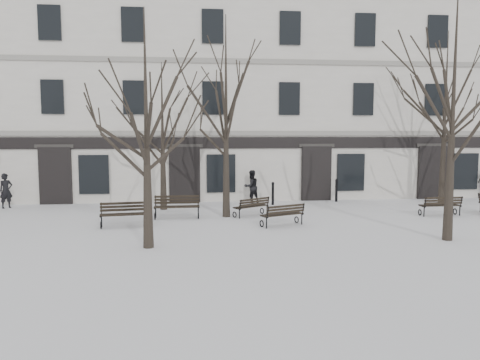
{
  "coord_description": "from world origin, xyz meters",
  "views": [
    {
      "loc": [
        -3.07,
        -16.44,
        3.59
      ],
      "look_at": [
        -1.1,
        3.0,
        1.64
      ],
      "focal_mm": 35.0,
      "sensor_mm": 36.0,
      "label": 1
    }
  ],
  "objects": [
    {
      "name": "bench_4",
      "position": [
        -0.54,
        3.45,
        0.45
      ],
      "size": [
        1.68,
        1.38,
        0.83
      ],
      "rotation": [
        0.0,
        0.0,
        3.72
      ],
      "color": "black",
      "rests_on": "ground"
    },
    {
      "name": "tree_1",
      "position": [
        -4.49,
        -1.75,
        4.61
      ],
      "size": [
        5.16,
        5.16,
        7.38
      ],
      "color": "black",
      "rests_on": "ground"
    },
    {
      "name": "bench_3",
      "position": [
        -3.76,
        3.36,
        0.52
      ],
      "size": [
        1.92,
        0.7,
        0.96
      ],
      "rotation": [
        0.0,
        0.0,
        0.0
      ],
      "color": "black",
      "rests_on": "ground"
    },
    {
      "name": "pedestrian_a",
      "position": [
        -12.03,
        6.87,
        0.0
      ],
      "size": [
        0.73,
        0.71,
        1.68
      ],
      "primitive_type": "imported",
      "rotation": [
        0.0,
        0.0,
        0.73
      ],
      "color": "black",
      "rests_on": "ground"
    },
    {
      "name": "ground",
      "position": [
        0.0,
        0.0,
        0.0
      ],
      "size": [
        100.0,
        100.0,
        0.0
      ],
      "primitive_type": "plane",
      "color": "white",
      "rests_on": "ground"
    },
    {
      "name": "tree_5",
      "position": [
        -1.65,
        3.46,
        5.32
      ],
      "size": [
        5.95,
        5.95,
        8.51
      ],
      "color": "black",
      "rests_on": "ground"
    },
    {
      "name": "pedestrian_b",
      "position": [
        -0.07,
        7.36,
        0.0
      ],
      "size": [
        1.03,
        0.94,
        1.7
      ],
      "primitive_type": "imported",
      "rotation": [
        0.0,
        0.0,
        3.59
      ],
      "color": "black",
      "rests_on": "ground"
    },
    {
      "name": "bollard_a",
      "position": [
        0.92,
        6.59,
        0.62
      ],
      "size": [
        0.15,
        0.15,
        1.17
      ],
      "color": "black",
      "rests_on": "ground"
    },
    {
      "name": "building",
      "position": [
        0.0,
        12.96,
        5.52
      ],
      "size": [
        40.4,
        10.2,
        11.4
      ],
      "color": "silver",
      "rests_on": "ground"
    },
    {
      "name": "bench_2",
      "position": [
        7.68,
        2.73,
        0.48
      ],
      "size": [
        1.78,
        0.7,
        0.88
      ],
      "rotation": [
        0.0,
        0.0,
        3.17
      ],
      "color": "black",
      "rests_on": "ground"
    },
    {
      "name": "tree_4",
      "position": [
        -4.46,
        5.71,
        4.28
      ],
      "size": [
        4.79,
        4.79,
        6.84
      ],
      "color": "black",
      "rests_on": "ground"
    },
    {
      "name": "tree_2",
      "position": [
        5.47,
        -1.71,
        5.29
      ],
      "size": [
        5.93,
        5.93,
        8.47
      ],
      "color": "black",
      "rests_on": "ground"
    },
    {
      "name": "bench_0",
      "position": [
        -5.69,
        1.73,
        0.51
      ],
      "size": [
        1.94,
        0.93,
        0.94
      ],
      "rotation": [
        0.0,
        0.0,
        0.14
      ],
      "color": "black",
      "rests_on": "ground"
    },
    {
      "name": "bollard_b",
      "position": [
        4.44,
        7.33,
        0.64
      ],
      "size": [
        0.15,
        0.15,
        1.2
      ],
      "color": "black",
      "rests_on": "ground"
    },
    {
      "name": "tree_6",
      "position": [
        9.41,
        5.8,
        5.37
      ],
      "size": [
        6.01,
        6.01,
        8.59
      ],
      "color": "black",
      "rests_on": "ground"
    },
    {
      "name": "bench_1",
      "position": [
        0.39,
        1.2,
        0.48
      ],
      "size": [
        1.82,
        1.25,
        0.88
      ],
      "rotation": [
        0.0,
        0.0,
        3.55
      ],
      "color": "black",
      "rests_on": "ground"
    }
  ]
}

